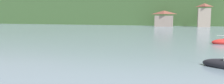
# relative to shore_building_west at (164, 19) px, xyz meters

# --- Properties ---
(wooded_hillside) EXTENTS (352.00, 62.14, 47.05)m
(wooded_hillside) POSITION_rel_shore_building_west_xyz_m (-18.96, 42.19, 4.55)
(wooded_hillside) COLOR #38562D
(wooded_hillside) RESTS_ON ground_plane
(shore_building_west) EXTENTS (7.16, 4.12, 6.14)m
(shore_building_west) POSITION_rel_shore_building_west_xyz_m (0.00, 0.00, 0.00)
(shore_building_west) COLOR gray
(shore_building_west) RESTS_ON ground_plane
(shore_building_westcentral) EXTENTS (4.50, 3.83, 8.68)m
(shore_building_westcentral) POSITION_rel_shore_building_west_xyz_m (14.44, -0.14, 1.23)
(shore_building_westcentral) COLOR gray
(shore_building_westcentral) RESTS_ON ground_plane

